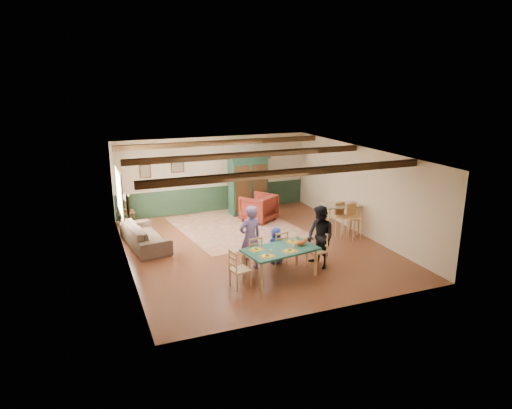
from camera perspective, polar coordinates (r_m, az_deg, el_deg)
name	(u,v)px	position (r m, az deg, el deg)	size (l,w,h in m)	color
floor	(255,247)	(13.13, -0.19, -5.33)	(8.00, 8.00, 0.00)	#582918
wall_back	(214,174)	(16.40, -5.30, 3.76)	(7.00, 0.02, 2.70)	beige
wall_left	(125,215)	(11.94, -16.03, -1.27)	(0.02, 8.00, 2.70)	beige
wall_right	(361,191)	(14.32, 12.96, 1.70)	(0.02, 8.00, 2.70)	beige
ceiling	(254,154)	(12.43, -0.20, 6.38)	(7.00, 8.00, 0.02)	white
wainscot_back	(215,199)	(16.59, -5.21, 0.71)	(6.95, 0.03, 0.90)	#1C3420
ceiling_beam_front	(291,173)	(10.37, 4.45, 3.99)	(6.95, 0.16, 0.16)	black
ceiling_beam_mid	(249,155)	(12.81, -0.85, 6.25)	(6.95, 0.16, 0.16)	black
ceiling_beam_back	(221,143)	(15.25, -4.35, 7.70)	(6.95, 0.16, 0.16)	black
window_left	(119,192)	(13.53, -16.73, 1.50)	(0.06, 1.60, 1.30)	white
picture_left_wall	(128,206)	(11.26, -15.71, -0.13)	(0.04, 0.42, 0.52)	#7E735C
picture_back_a	(177,165)	(15.98, -9.80, 4.93)	(0.45, 0.04, 0.55)	#7E735C
picture_back_b	(145,171)	(15.83, -13.68, 4.06)	(0.38, 0.04, 0.48)	#7E735C
dining_table	(280,263)	(11.13, 3.06, -7.30)	(1.75, 0.97, 0.73)	#1A5443
dining_chair_far_left	(252,253)	(11.44, -0.53, -6.09)	(0.41, 0.43, 0.92)	tan
dining_chair_far_right	(278,247)	(11.83, 2.72, -5.37)	(0.41, 0.43, 0.92)	tan
dining_chair_end_left	(240,269)	(10.55, -2.00, -8.04)	(0.41, 0.43, 0.92)	tan
dining_chair_end_right	(317,250)	(11.71, 7.61, -5.71)	(0.41, 0.43, 0.92)	tan
person_man	(250,238)	(11.37, -0.73, -4.21)	(0.61, 0.40, 1.67)	slate
person_woman	(320,237)	(11.65, 8.04, -4.06)	(0.78, 0.61, 1.60)	black
person_child	(276,245)	(11.88, 2.51, -5.13)	(0.48, 0.31, 0.98)	navy
cat	(301,243)	(11.18, 5.65, -4.76)	(0.35, 0.14, 0.17)	#CD5E24
place_setting_near_left	(267,254)	(10.51, 1.42, -6.23)	(0.39, 0.29, 0.11)	yellow
place_setting_near_center	(290,249)	(10.84, 4.24, -5.57)	(0.39, 0.29, 0.11)	yellow
place_setting_far_left	(256,248)	(10.89, 0.04, -5.42)	(0.39, 0.29, 0.11)	yellow
place_setting_far_right	(293,240)	(11.44, 4.62, -4.41)	(0.39, 0.29, 0.11)	yellow
area_rug	(235,227)	(14.88, -2.59, -2.77)	(3.46, 4.10, 0.01)	beige
armoire	(248,185)	(16.09, -0.99, 2.44)	(1.46, 0.58, 2.07)	#122F22
armchair	(259,208)	(15.34, 0.32, -0.42)	(0.98, 1.01, 0.92)	#4A120E
sofa	(145,235)	(13.46, -13.72, -3.75)	(2.28, 0.89, 0.67)	#413328
end_table	(127,220)	(15.16, -15.83, -1.88)	(0.48, 0.48, 0.59)	black
table_lamp	(126,203)	(15.00, -15.98, 0.18)	(0.30, 0.30, 0.54)	beige
counter_table	(340,219)	(14.31, 10.47, -1.81)	(1.14, 0.67, 0.95)	tan
bar_stool_left	(342,220)	(14.02, 10.76, -1.97)	(0.37, 0.41, 1.05)	#B68247
bar_stool_right	(354,222)	(13.88, 12.20, -2.18)	(0.38, 0.42, 1.08)	#B68247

